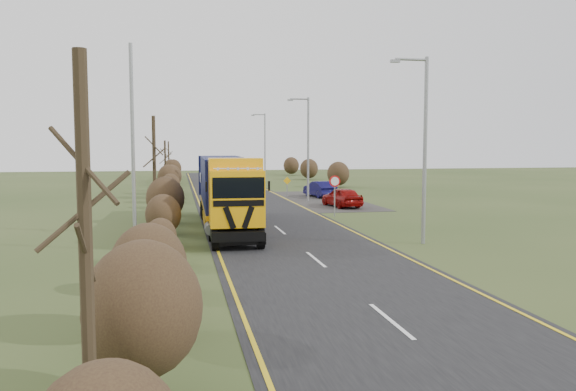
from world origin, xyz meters
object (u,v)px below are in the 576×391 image
(car_blue_sedan, at_px, (320,189))
(streetlight_near, at_px, (423,142))
(car_red_hatchback, at_px, (342,197))
(speed_sign, at_px, (335,187))
(lorry, at_px, (225,187))

(car_blue_sedan, xyz_separation_m, streetlight_near, (-1.28, -23.95, 3.98))
(car_red_hatchback, relative_size, car_blue_sedan, 1.00)
(streetlight_near, bearing_deg, speed_sign, 96.34)
(car_blue_sedan, relative_size, streetlight_near, 0.50)
(lorry, xyz_separation_m, car_red_hatchback, (9.40, 9.21, -1.53))
(car_red_hatchback, relative_size, speed_sign, 1.63)
(lorry, height_order, car_red_hatchback, lorry)
(car_blue_sedan, bearing_deg, streetlight_near, 77.53)
(car_red_hatchback, height_order, streetlight_near, streetlight_near)
(car_red_hatchback, bearing_deg, speed_sign, 59.70)
(car_red_hatchback, xyz_separation_m, streetlight_near, (-0.90, -15.81, 3.96))
(car_blue_sedan, bearing_deg, car_red_hatchback, 77.92)
(streetlight_near, distance_m, speed_sign, 10.95)
(car_red_hatchback, xyz_separation_m, speed_sign, (-2.07, -5.29, 1.14))
(car_blue_sedan, bearing_deg, speed_sign, 70.25)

